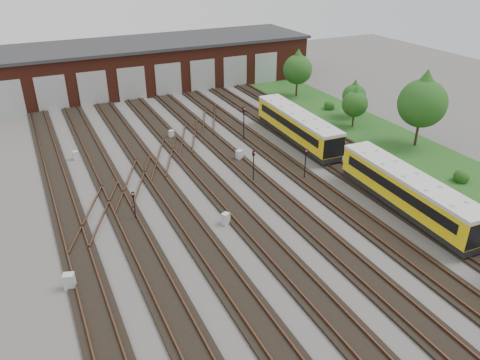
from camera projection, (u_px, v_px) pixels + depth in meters
name	position (u px, v px, depth m)	size (l,w,h in m)	color
ground	(270.00, 218.00, 35.92)	(120.00, 120.00, 0.00)	#4A4845
track_network	(265.00, 213.00, 36.27)	(30.40, 70.00, 0.33)	black
maintenance_shed	(135.00, 65.00, 66.52)	(51.00, 12.50, 6.35)	#542115
grass_verge	(378.00, 135.00, 51.26)	(8.00, 55.00, 0.05)	#1D4818
metro_train	(408.00, 191.00, 36.01)	(3.04, 45.80, 2.83)	black
signal_mast_0	(134.00, 202.00, 34.92)	(0.24, 0.22, 2.40)	black
signal_mast_1	(254.00, 162.00, 40.45)	(0.26, 0.25, 2.95)	black
signal_mast_2	(244.00, 120.00, 48.63)	(0.31, 0.30, 3.75)	black
signal_mast_3	(305.00, 160.00, 40.86)	(0.28, 0.26, 2.92)	black
relay_cabinet_0	(69.00, 281.00, 28.35)	(0.65, 0.54, 1.08)	#B7B9BD
relay_cabinet_1	(76.00, 155.00, 45.28)	(0.52, 0.43, 0.86)	#B7B9BD
relay_cabinet_2	(226.00, 219.00, 34.90)	(0.55, 0.46, 0.92)	#B7B9BD
relay_cabinet_3	(171.00, 134.00, 50.28)	(0.52, 0.43, 0.87)	#B7B9BD
relay_cabinet_4	(239.00, 155.00, 45.15)	(0.61, 0.51, 1.01)	#B7B9BD
tree_0	(298.00, 66.00, 62.14)	(3.89, 3.89, 6.44)	#2E2215
tree_1	(355.00, 101.00, 52.06)	(2.89, 2.89, 4.78)	#2E2215
tree_2	(423.00, 98.00, 46.21)	(4.83, 4.83, 8.01)	#2E2215
tree_3	(354.00, 93.00, 55.09)	(2.79, 2.79, 4.62)	#2E2215
bush_0	(462.00, 175.00, 40.97)	(1.36, 1.36, 1.36)	#194614
bush_1	(330.00, 104.00, 58.71)	(1.35, 1.35, 1.35)	#194614
bush_2	(275.00, 75.00, 71.48)	(1.41, 1.41, 1.41)	#194614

